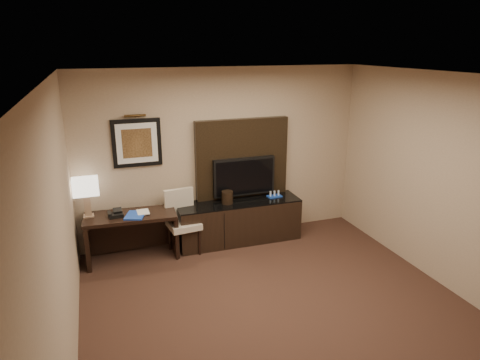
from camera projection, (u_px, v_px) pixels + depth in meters
name	position (u px, v px, depth m)	size (l,w,h in m)	color
floor	(288.00, 322.00, 4.85)	(4.50, 5.00, 0.01)	#361F18
ceiling	(298.00, 78.00, 4.03)	(4.50, 5.00, 0.01)	silver
wall_back	(223.00, 155.00, 6.69)	(4.50, 0.01, 2.70)	tan
wall_left	(60.00, 243.00, 3.74)	(0.01, 5.00, 2.70)	tan
wall_right	(462.00, 189.00, 5.14)	(0.01, 5.00, 2.70)	tan
desk	(132.00, 236.00, 6.21)	(1.29, 0.55, 0.69)	black
credenza	(239.00, 221.00, 6.78)	(1.94, 0.54, 0.67)	black
tv_wall_panel	(242.00, 160.00, 6.75)	(1.50, 0.12, 1.30)	black
tv	(244.00, 176.00, 6.74)	(1.00, 0.08, 0.60)	black
artwork	(137.00, 143.00, 6.17)	(0.70, 0.04, 0.70)	black
picture_light	(135.00, 116.00, 6.02)	(0.04, 0.04, 0.30)	#422D15
desk_chair	(184.00, 224.00, 6.35)	(0.44, 0.51, 0.92)	beige
table_lamp	(86.00, 196.00, 5.94)	(0.38, 0.22, 0.61)	tan
desk_phone	(116.00, 213.00, 6.01)	(0.19, 0.17, 0.10)	black
blue_folder	(135.00, 215.00, 6.05)	(0.25, 0.34, 0.02)	#1C43B6
book	(136.00, 206.00, 6.09)	(0.17, 0.02, 0.23)	tan
ice_bucket	(227.00, 197.00, 6.57)	(0.18, 0.18, 0.20)	black
minibar_tray	(274.00, 194.00, 6.87)	(0.23, 0.14, 0.08)	#1940A7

